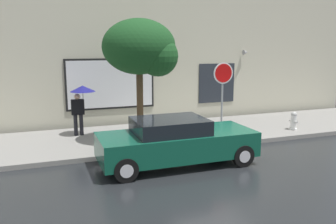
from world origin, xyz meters
The scene contains 8 objects.
ground_plane centered at (0.00, 0.00, 0.00)m, with size 60.00×60.00×0.00m, color black.
sidewalk centered at (0.00, 3.00, 0.07)m, with size 20.00×4.00×0.15m, color gray.
building_facade centered at (-0.02, 5.50, 3.48)m, with size 20.00×0.67×7.00m.
parked_car centered at (-1.34, -0.07, 0.69)m, with size 4.53×1.86×1.38m.
fire_hydrant centered at (4.37, 1.81, 0.50)m, with size 0.30×0.44×0.71m.
pedestrian_with_umbrella centered at (-3.56, 3.78, 1.59)m, with size 0.92×0.92×1.84m.
street_tree centered at (-1.62, 2.29, 3.31)m, with size 2.50×2.12×4.18m.
stop_sign centered at (1.20, 1.85, 2.05)m, with size 0.76×0.10×2.69m.
Camera 1 is at (-4.92, -9.28, 3.46)m, focal length 37.72 mm.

